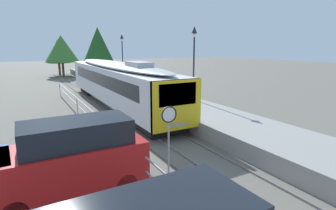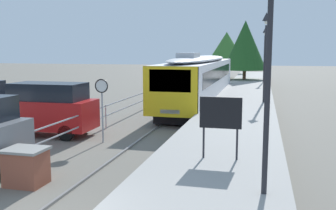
{
  "view_description": "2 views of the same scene",
  "coord_description": "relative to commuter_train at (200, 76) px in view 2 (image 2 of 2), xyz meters",
  "views": [
    {
      "loc": [
        -6.71,
        1.31,
        4.84
      ],
      "look_at": [
        0.0,
        13.39,
        1.8
      ],
      "focal_mm": 28.58,
      "sensor_mm": 36.0,
      "label": 1
    },
    {
      "loc": [
        4.45,
        -5.96,
        4.0
      ],
      "look_at": [
        0.4,
        10.39,
        1.6
      ],
      "focal_mm": 40.73,
      "sensor_mm": 36.0,
      "label": 2
    }
  ],
  "objects": [
    {
      "name": "ground_plane",
      "position": [
        -3.0,
        0.13,
        -2.15
      ],
      "size": [
        160.0,
        160.0,
        0.0
      ],
      "primitive_type": "plane",
      "color": "#6B665B"
    },
    {
      "name": "track_rails",
      "position": [
        0.0,
        0.13,
        -2.11
      ],
      "size": [
        3.2,
        60.0,
        0.14
      ],
      "color": "#6B665B",
      "rests_on": "ground"
    },
    {
      "name": "commuter_train",
      "position": [
        0.0,
        0.0,
        0.0
      ],
      "size": [
        2.82,
        19.2,
        3.74
      ],
      "color": "silver",
      "rests_on": "track_rails"
    },
    {
      "name": "station_platform",
      "position": [
        3.25,
        0.13,
        -1.7
      ],
      "size": [
        3.9,
        60.0,
        0.9
      ],
      "primitive_type": "cube",
      "color": "#999691",
      "rests_on": "ground"
    },
    {
      "name": "platform_lamp_near_end",
      "position": [
        4.57,
        -19.57,
        2.48
      ],
      "size": [
        0.34,
        0.34,
        5.35
      ],
      "color": "#232328",
      "rests_on": "station_platform"
    },
    {
      "name": "platform_lamp_mid_platform",
      "position": [
        4.57,
        -4.16,
        2.48
      ],
      "size": [
        0.34,
        0.34,
        5.35
      ],
      "color": "#232328",
      "rests_on": "station_platform"
    },
    {
      "name": "platform_lamp_far_end",
      "position": [
        4.57,
        11.25,
        2.48
      ],
      "size": [
        0.34,
        0.34,
        5.35
      ],
      "color": "#232328",
      "rests_on": "station_platform"
    },
    {
      "name": "platform_notice_board",
      "position": [
        3.34,
        -17.08,
        0.04
      ],
      "size": [
        1.2,
        0.08,
        1.8
      ],
      "color": "#232328",
      "rests_on": "station_platform"
    },
    {
      "name": "speed_limit_sign",
      "position": [
        -2.27,
        -12.64,
        -0.02
      ],
      "size": [
        0.61,
        0.1,
        2.81
      ],
      "color": "#9EA0A5",
      "rests_on": "ground"
    },
    {
      "name": "brick_utility_cabinet",
      "position": [
        -2.32,
        -18.17,
        -1.57
      ],
      "size": [
        1.21,
        0.99,
        1.13
      ],
      "color": "brown",
      "rests_on": "ground"
    },
    {
      "name": "carpark_fence",
      "position": [
        -3.3,
        -9.87,
        -1.24
      ],
      "size": [
        0.06,
        36.06,
        1.25
      ],
      "color": "#9EA0A5",
      "rests_on": "ground"
    },
    {
      "name": "parked_van_red",
      "position": [
        -5.52,
        -11.9,
        -0.85
      ],
      "size": [
        4.91,
        1.97,
        2.51
      ],
      "color": "red",
      "rests_on": "ground"
    },
    {
      "name": "tree_behind_carpark",
      "position": [
        -0.47,
        25.5,
        2.33
      ],
      "size": [
        5.27,
        5.27,
        6.58
      ],
      "color": "brown",
      "rests_on": "ground"
    },
    {
      "name": "tree_behind_station_far",
      "position": [
        2.52,
        14.61,
        2.44
      ],
      "size": [
        4.71,
        4.71,
        7.25
      ],
      "color": "brown",
      "rests_on": "ground"
    },
    {
      "name": "tree_distant_left",
      "position": [
        -0.71,
        27.96,
        1.89
      ],
      "size": [
        3.76,
        3.76,
        5.97
      ],
      "color": "brown",
      "rests_on": "ground"
    }
  ]
}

